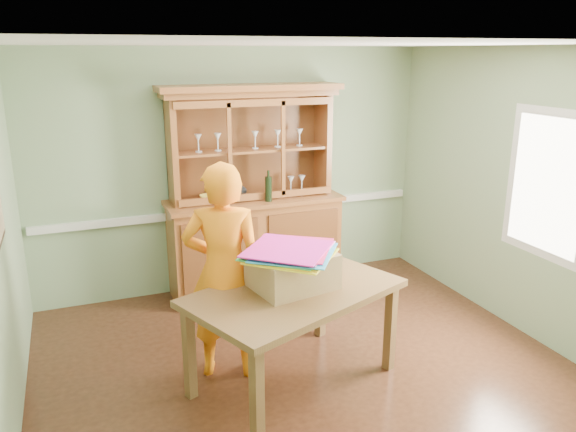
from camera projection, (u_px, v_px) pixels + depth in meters
name	position (u px, v px, depth m)	size (l,w,h in m)	color
floor	(303.00, 365.00, 4.92)	(4.50, 4.50, 0.00)	#4D2A18
ceiling	(306.00, 44.00, 4.16)	(4.50, 4.50, 0.00)	white
wall_back	(235.00, 171.00, 6.33)	(4.50, 4.50, 0.00)	gray
wall_right	(522.00, 193.00, 5.33)	(4.00, 4.00, 0.00)	gray
wall_front	(463.00, 326.00, 2.75)	(4.50, 4.50, 0.00)	gray
chair_rail	(237.00, 210.00, 6.43)	(4.41, 0.05, 0.08)	silver
window_panel	(547.00, 185.00, 5.01)	(0.03, 0.96, 1.36)	silver
china_hutch	(254.00, 222.00, 6.29)	(1.97, 0.65, 2.31)	brown
dining_table	(294.00, 301.00, 4.48)	(1.91, 1.54, 0.83)	brown
cardboard_box	(292.00, 270.00, 4.46)	(0.62, 0.49, 0.29)	#916D4B
kite_stack	(289.00, 252.00, 4.36)	(0.83, 0.83, 0.06)	yellow
person	(224.00, 272.00, 4.57)	(0.67, 0.44, 1.83)	orange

